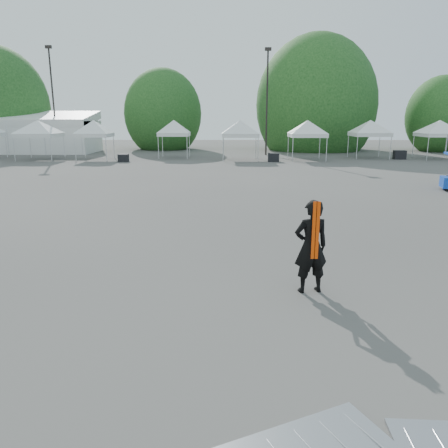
{
  "coord_description": "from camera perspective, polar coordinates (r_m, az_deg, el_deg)",
  "views": [
    {
      "loc": [
        -0.76,
        -10.74,
        3.63
      ],
      "look_at": [
        -0.82,
        -1.29,
        1.3
      ],
      "focal_mm": 35.0,
      "sensor_mm": 36.0,
      "label": 1
    }
  ],
  "objects": [
    {
      "name": "ground",
      "position": [
        11.36,
        4.21,
        -4.81
      ],
      "size": [
        120.0,
        120.0,
        0.0
      ],
      "primitive_type": "plane",
      "color": "#474442",
      "rests_on": "ground"
    },
    {
      "name": "marquee",
      "position": [
        50.46,
        -24.96,
        10.72
      ],
      "size": [
        15.0,
        6.25,
        4.23
      ],
      "color": "white",
      "rests_on": "ground"
    },
    {
      "name": "light_pole_west",
      "position": [
        48.0,
        -21.48,
        15.5
      ],
      "size": [
        0.6,
        0.25,
        10.3
      ],
      "color": "black",
      "rests_on": "ground"
    },
    {
      "name": "light_pole_east",
      "position": [
        42.95,
        5.64,
        16.32
      ],
      "size": [
        0.6,
        0.25,
        9.8
      ],
      "color": "black",
      "rests_on": "ground"
    },
    {
      "name": "tree_mid_w",
      "position": [
        51.26,
        -7.97,
        14.07
      ],
      "size": [
        4.16,
        4.16,
        6.33
      ],
      "color": "#382314",
      "rests_on": "ground"
    },
    {
      "name": "tree_mid_e",
      "position": [
        50.7,
        11.9,
        14.95
      ],
      "size": [
        5.12,
        5.12,
        7.79
      ],
      "color": "#382314",
      "rests_on": "ground"
    },
    {
      "name": "tree_far_e",
      "position": [
        52.89,
        26.56,
        12.45
      ],
      "size": [
        3.84,
        3.84,
        5.84
      ],
      "color": "#382314",
      "rests_on": "ground"
    },
    {
      "name": "tent_b",
      "position": [
        41.37,
        -23.16,
        11.99
      ],
      "size": [
        4.61,
        4.61,
        3.88
      ],
      "color": "silver",
      "rests_on": "ground"
    },
    {
      "name": "tent_c",
      "position": [
        39.68,
        -16.68,
        12.47
      ],
      "size": [
        3.94,
        3.94,
        3.88
      ],
      "color": "silver",
      "rests_on": "ground"
    },
    {
      "name": "tent_d",
      "position": [
        40.0,
        -6.57,
        12.96
      ],
      "size": [
        3.83,
        3.83,
        3.88
      ],
      "color": "silver",
      "rests_on": "ground"
    },
    {
      "name": "tent_e",
      "position": [
        37.9,
        2.14,
        12.99
      ],
      "size": [
        4.37,
        4.37,
        3.88
      ],
      "color": "silver",
      "rests_on": "ground"
    },
    {
      "name": "tent_f",
      "position": [
        38.37,
        10.88,
        12.77
      ],
      "size": [
        4.22,
        4.22,
        3.88
      ],
      "color": "silver",
      "rests_on": "ground"
    },
    {
      "name": "tent_g",
      "position": [
        41.59,
        18.58,
        12.38
      ],
      "size": [
        4.38,
        4.38,
        3.88
      ],
      "color": "silver",
      "rests_on": "ground"
    },
    {
      "name": "tent_h",
      "position": [
        42.93,
        26.36,
        11.7
      ],
      "size": [
        4.46,
        4.46,
        3.88
      ],
      "color": "silver",
      "rests_on": "ground"
    },
    {
      "name": "man",
      "position": [
        9.27,
        11.28,
        -2.91
      ],
      "size": [
        0.81,
        0.61,
        1.99
      ],
      "rotation": [
        0.0,
        0.0,
        3.35
      ],
      "color": "black",
      "rests_on": "ground"
    },
    {
      "name": "crate_west",
      "position": [
        37.21,
        -13.01,
        8.4
      ],
      "size": [
        0.83,
        0.65,
        0.63
      ],
      "primitive_type": "cube",
      "rotation": [
        0.0,
        0.0,
        -0.03
      ],
      "color": "black",
      "rests_on": "ground"
    },
    {
      "name": "crate_mid",
      "position": [
        36.61,
        6.48,
        8.64
      ],
      "size": [
        0.93,
        0.74,
        0.7
      ],
      "primitive_type": "cube",
      "rotation": [
        0.0,
        0.0,
        -0.05
      ],
      "color": "black",
      "rests_on": "ground"
    },
    {
      "name": "crate_east",
      "position": [
        41.49,
        21.95,
        8.38
      ],
      "size": [
        1.03,
        0.82,
        0.76
      ],
      "primitive_type": "cube",
      "rotation": [
        0.0,
        0.0,
        -0.07
      ],
      "color": "black",
      "rests_on": "ground"
    }
  ]
}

